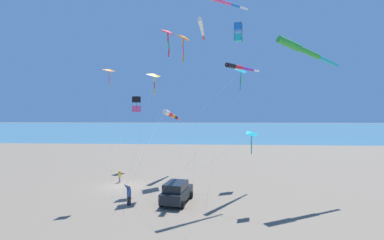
{
  "coord_description": "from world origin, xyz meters",
  "views": [
    {
      "loc": [
        -29.61,
        -9.6,
        7.54
      ],
      "look_at": [
        -1.12,
        -7.61,
        7.17
      ],
      "focal_mm": 26.19,
      "sensor_mm": 36.0,
      "label": 1
    }
  ],
  "objects_px": {
    "person_adult_flyer": "(129,194)",
    "kite_box_long_streamer_left": "(136,104)",
    "kite_windsock_black_fish_shape": "(201,27)",
    "kite_delta_striped_overhead": "(154,76)",
    "kite_delta_red_high_left": "(168,33)",
    "kite_delta_checkered_midright": "(252,134)",
    "kite_windsock_long_streamer_right": "(240,68)",
    "cooler_box": "(179,192)",
    "kite_box_teal_far_right": "(238,33)",
    "kite_delta_green_low_center": "(109,71)",
    "kite_windsock_blue_topmost": "(220,1)",
    "kite_delta_yellow_midlevel": "(241,71)",
    "kite_delta_magenta_far_left": "(184,38)",
    "kite_windsock_white_trailing": "(300,49)",
    "person_child_green_jacket": "(120,176)",
    "parked_car": "(177,192)",
    "kite_windsock_rainbow_low_near": "(170,114)"
  },
  "relations": [
    {
      "from": "person_adult_flyer",
      "to": "kite_box_long_streamer_left",
      "type": "height_order",
      "value": "kite_box_long_streamer_left"
    },
    {
      "from": "person_adult_flyer",
      "to": "kite_windsock_black_fish_shape",
      "type": "xyz_separation_m",
      "value": [
        6.17,
        -5.92,
        15.93
      ]
    },
    {
      "from": "kite_delta_striped_overhead",
      "to": "kite_delta_red_high_left",
      "type": "height_order",
      "value": "kite_delta_red_high_left"
    },
    {
      "from": "kite_delta_checkered_midright",
      "to": "kite_windsock_long_streamer_right",
      "type": "bearing_deg",
      "value": 4.35
    },
    {
      "from": "cooler_box",
      "to": "kite_box_teal_far_right",
      "type": "bearing_deg",
      "value": -144.12
    },
    {
      "from": "kite_delta_checkered_midright",
      "to": "kite_delta_green_low_center",
      "type": "distance_m",
      "value": 13.76
    },
    {
      "from": "cooler_box",
      "to": "kite_windsock_blue_topmost",
      "type": "distance_m",
      "value": 18.62
    },
    {
      "from": "kite_delta_yellow_midlevel",
      "to": "kite_windsock_black_fish_shape",
      "type": "relative_size",
      "value": 0.79
    },
    {
      "from": "cooler_box",
      "to": "kite_delta_yellow_midlevel",
      "type": "relative_size",
      "value": 0.05
    },
    {
      "from": "kite_windsock_black_fish_shape",
      "to": "kite_delta_striped_overhead",
      "type": "distance_m",
      "value": 7.11
    },
    {
      "from": "kite_delta_magenta_far_left",
      "to": "kite_box_long_streamer_left",
      "type": "distance_m",
      "value": 11.66
    },
    {
      "from": "kite_box_long_streamer_left",
      "to": "kite_windsock_blue_topmost",
      "type": "distance_m",
      "value": 19.31
    },
    {
      "from": "cooler_box",
      "to": "kite_delta_checkered_midright",
      "type": "bearing_deg",
      "value": -121.11
    },
    {
      "from": "kite_windsock_blue_topmost",
      "to": "kite_windsock_long_streamer_right",
      "type": "bearing_deg",
      "value": -49.11
    },
    {
      "from": "kite_delta_checkered_midright",
      "to": "cooler_box",
      "type": "bearing_deg",
      "value": 58.89
    },
    {
      "from": "kite_windsock_black_fish_shape",
      "to": "kite_windsock_blue_topmost",
      "type": "relative_size",
      "value": 0.93
    },
    {
      "from": "cooler_box",
      "to": "kite_delta_checkered_midright",
      "type": "xyz_separation_m",
      "value": [
        -3.86,
        -6.39,
        5.89
      ]
    },
    {
      "from": "kite_box_teal_far_right",
      "to": "kite_windsock_blue_topmost",
      "type": "relative_size",
      "value": 0.75
    },
    {
      "from": "kite_delta_red_high_left",
      "to": "kite_windsock_blue_topmost",
      "type": "bearing_deg",
      "value": -118.14
    },
    {
      "from": "cooler_box",
      "to": "kite_box_teal_far_right",
      "type": "relative_size",
      "value": 0.04
    },
    {
      "from": "kite_windsock_white_trailing",
      "to": "kite_delta_yellow_midlevel",
      "type": "distance_m",
      "value": 7.68
    },
    {
      "from": "kite_windsock_blue_topmost",
      "to": "person_adult_flyer",
      "type": "bearing_deg",
      "value": 113.9
    },
    {
      "from": "person_adult_flyer",
      "to": "person_child_green_jacket",
      "type": "xyz_separation_m",
      "value": [
        7.92,
        3.46,
        -0.2
      ]
    },
    {
      "from": "person_child_green_jacket",
      "to": "parked_car",
      "type": "bearing_deg",
      "value": -133.28
    },
    {
      "from": "kite_windsock_long_streamer_right",
      "to": "kite_delta_magenta_far_left",
      "type": "relative_size",
      "value": 0.72
    },
    {
      "from": "kite_windsock_blue_topmost",
      "to": "kite_box_teal_far_right",
      "type": "bearing_deg",
      "value": -171.15
    },
    {
      "from": "kite_windsock_rainbow_low_near",
      "to": "kite_delta_striped_overhead",
      "type": "xyz_separation_m",
      "value": [
        -5.5,
        0.91,
        4.07
      ]
    },
    {
      "from": "parked_car",
      "to": "kite_windsock_black_fish_shape",
      "type": "relative_size",
      "value": 0.26
    },
    {
      "from": "kite_windsock_blue_topmost",
      "to": "kite_delta_yellow_midlevel",
      "type": "bearing_deg",
      "value": -24.52
    },
    {
      "from": "person_adult_flyer",
      "to": "kite_windsock_white_trailing",
      "type": "xyz_separation_m",
      "value": [
        3.23,
        -15.12,
        12.79
      ]
    },
    {
      "from": "kite_delta_green_low_center",
      "to": "cooler_box",
      "type": "bearing_deg",
      "value": -71.34
    },
    {
      "from": "kite_windsock_rainbow_low_near",
      "to": "kite_delta_striped_overhead",
      "type": "height_order",
      "value": "kite_delta_striped_overhead"
    },
    {
      "from": "kite_box_teal_far_right",
      "to": "kite_windsock_long_streamer_right",
      "type": "bearing_deg",
      "value": -6.5
    },
    {
      "from": "kite_box_teal_far_right",
      "to": "kite_delta_striped_overhead",
      "type": "distance_m",
      "value": 12.44
    },
    {
      "from": "cooler_box",
      "to": "person_adult_flyer",
      "type": "distance_m",
      "value": 5.24
    },
    {
      "from": "person_child_green_jacket",
      "to": "kite_delta_red_high_left",
      "type": "xyz_separation_m",
      "value": [
        -1.6,
        -5.85,
        15.64
      ]
    },
    {
      "from": "kite_windsock_black_fish_shape",
      "to": "kite_delta_magenta_far_left",
      "type": "bearing_deg",
      "value": 23.09
    },
    {
      "from": "kite_box_teal_far_right",
      "to": "parked_car",
      "type": "bearing_deg",
      "value": 48.24
    },
    {
      "from": "kite_delta_checkered_midright",
      "to": "kite_delta_striped_overhead",
      "type": "relative_size",
      "value": 0.74
    },
    {
      "from": "kite_windsock_rainbow_low_near",
      "to": "kite_delta_striped_overhead",
      "type": "distance_m",
      "value": 6.9
    },
    {
      "from": "kite_windsock_blue_topmost",
      "to": "kite_delta_red_high_left",
      "type": "relative_size",
      "value": 1.11
    },
    {
      "from": "kite_delta_red_high_left",
      "to": "kite_windsock_black_fish_shape",
      "type": "bearing_deg",
      "value": -92.42
    },
    {
      "from": "cooler_box",
      "to": "kite_delta_striped_overhead",
      "type": "xyz_separation_m",
      "value": [
        2.59,
        2.94,
        11.64
      ]
    },
    {
      "from": "parked_car",
      "to": "kite_box_long_streamer_left",
      "type": "relative_size",
      "value": 0.44
    },
    {
      "from": "person_adult_flyer",
      "to": "kite_delta_green_low_center",
      "type": "height_order",
      "value": "kite_delta_green_low_center"
    },
    {
      "from": "kite_delta_checkered_midright",
      "to": "kite_windsock_blue_topmost",
      "type": "xyz_separation_m",
      "value": [
        3.84,
        2.48,
        12.32
      ]
    },
    {
      "from": "parked_car",
      "to": "kite_box_long_streamer_left",
      "type": "distance_m",
      "value": 18.84
    },
    {
      "from": "kite_windsock_blue_topmost",
      "to": "kite_delta_green_low_center",
      "type": "distance_m",
      "value": 12.26
    },
    {
      "from": "kite_windsock_rainbow_low_near",
      "to": "kite_windsock_black_fish_shape",
      "type": "bearing_deg",
      "value": -142.74
    },
    {
      "from": "person_adult_flyer",
      "to": "kite_box_long_streamer_left",
      "type": "bearing_deg",
      "value": 13.0
    }
  ]
}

